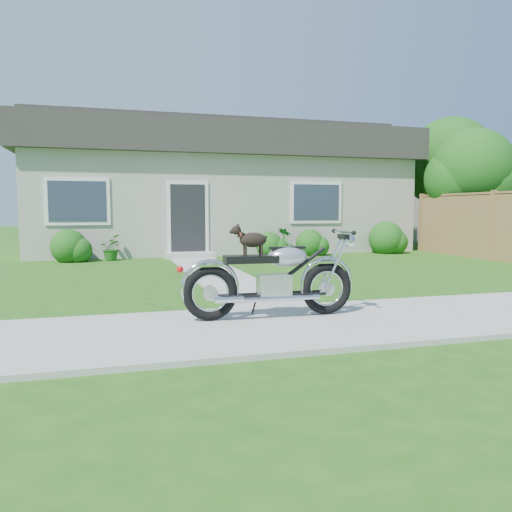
% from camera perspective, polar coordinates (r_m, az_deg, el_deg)
% --- Properties ---
extents(ground, '(80.00, 80.00, 0.00)m').
position_cam_1_polar(ground, '(6.69, 17.10, -6.79)').
color(ground, '#235114').
rests_on(ground, ground).
extents(sidewalk, '(24.00, 2.20, 0.04)m').
position_cam_1_polar(sidewalk, '(6.69, 17.11, -6.62)').
color(sidewalk, '#9E9B93').
rests_on(sidewalk, ground).
extents(walkway, '(1.20, 8.00, 0.03)m').
position_cam_1_polar(walkway, '(10.76, -4.65, -1.96)').
color(walkway, '#9E9B93').
rests_on(walkway, ground).
extents(house, '(12.60, 7.03, 4.50)m').
position_cam_1_polar(house, '(17.84, -4.45, 7.82)').
color(house, '#ADA79C').
rests_on(house, ground).
extents(fence, '(0.12, 6.62, 1.90)m').
position_cam_1_polar(fence, '(14.97, 25.41, 3.14)').
color(fence, brown).
rests_on(fence, ground).
extents(tree_near, '(2.64, 2.58, 3.96)m').
position_cam_1_polar(tree_near, '(17.52, 23.95, 8.67)').
color(tree_near, '#3D2B1C').
rests_on(tree_near, ground).
extents(tree_far, '(3.07, 3.07, 4.71)m').
position_cam_1_polar(tree_far, '(19.75, 21.73, 9.74)').
color(tree_far, '#3D2B1C').
rests_on(tree_far, ground).
extents(shrub_row, '(10.43, 1.09, 1.09)m').
position_cam_1_polar(shrub_row, '(14.80, 2.88, 1.56)').
color(shrub_row, '#1C5215').
rests_on(shrub_row, ground).
extents(potted_plant_left, '(0.63, 0.70, 0.70)m').
position_cam_1_polar(potted_plant_left, '(14.05, -16.36, 0.91)').
color(potted_plant_left, '#1D5917').
rests_on(potted_plant_left, ground).
extents(potted_plant_right, '(0.64, 0.64, 0.85)m').
position_cam_1_polar(potted_plant_right, '(14.88, 3.27, 1.65)').
color(potted_plant_right, '#1C6721').
rests_on(potted_plant_right, ground).
extents(motorcycle_with_dog, '(2.22, 0.60, 1.14)m').
position_cam_1_polar(motorcycle_with_dog, '(6.18, 2.04, -2.41)').
color(motorcycle_with_dog, black).
rests_on(motorcycle_with_dog, sidewalk).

